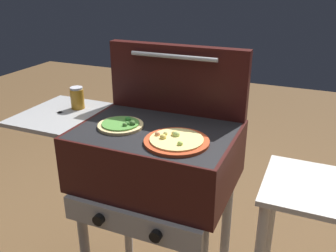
{
  "coord_description": "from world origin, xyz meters",
  "views": [
    {
      "loc": [
        0.58,
        -1.23,
        1.48
      ],
      "look_at": [
        0.05,
        0.0,
        0.92
      ],
      "focal_mm": 39.2,
      "sensor_mm": 36.0,
      "label": 1
    }
  ],
  "objects_px": {
    "pizza_cheese": "(176,141)",
    "pizza_veggie": "(121,125)",
    "grill": "(154,160)",
    "prep_table": "(318,240)",
    "sauce_jar": "(77,98)"
  },
  "relations": [
    {
      "from": "pizza_cheese",
      "to": "prep_table",
      "type": "relative_size",
      "value": 0.31
    },
    {
      "from": "grill",
      "to": "pizza_veggie",
      "type": "height_order",
      "value": "pizza_veggie"
    },
    {
      "from": "sauce_jar",
      "to": "pizza_cheese",
      "type": "bearing_deg",
      "value": -16.95
    },
    {
      "from": "grill",
      "to": "pizza_cheese",
      "type": "relative_size",
      "value": 3.94
    },
    {
      "from": "grill",
      "to": "pizza_veggie",
      "type": "distance_m",
      "value": 0.2
    },
    {
      "from": "pizza_cheese",
      "to": "grill",
      "type": "bearing_deg",
      "value": 146.98
    },
    {
      "from": "prep_table",
      "to": "pizza_veggie",
      "type": "bearing_deg",
      "value": -177.16
    },
    {
      "from": "pizza_veggie",
      "to": "prep_table",
      "type": "bearing_deg",
      "value": 2.84
    },
    {
      "from": "pizza_cheese",
      "to": "pizza_veggie",
      "type": "height_order",
      "value": "pizza_cheese"
    },
    {
      "from": "pizza_veggie",
      "to": "sauce_jar",
      "type": "bearing_deg",
      "value": 158.47
    },
    {
      "from": "pizza_cheese",
      "to": "pizza_veggie",
      "type": "xyz_separation_m",
      "value": [
        -0.26,
        0.05,
        0.0
      ]
    },
    {
      "from": "pizza_cheese",
      "to": "sauce_jar",
      "type": "bearing_deg",
      "value": 163.05
    },
    {
      "from": "grill",
      "to": "prep_table",
      "type": "distance_m",
      "value": 0.7
    },
    {
      "from": "pizza_cheese",
      "to": "prep_table",
      "type": "xyz_separation_m",
      "value": [
        0.54,
        0.09,
        -0.35
      ]
    },
    {
      "from": "sauce_jar",
      "to": "grill",
      "type": "bearing_deg",
      "value": -10.93
    }
  ]
}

